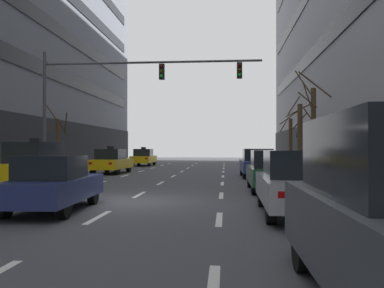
# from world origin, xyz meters

# --- Properties ---
(ground_plane) EXTENTS (120.00, 120.00, 0.00)m
(ground_plane) POSITION_xyz_m (0.00, 0.00, 0.00)
(ground_plane) COLOR #424247
(sidewalk_right) EXTENTS (3.70, 80.00, 0.14)m
(sidewalk_right) POSITION_xyz_m (8.14, 0.00, 0.07)
(sidewalk_right) COLOR gray
(sidewalk_right) RESTS_ON ground
(lane_stripe_l1_s4) EXTENTS (0.16, 2.00, 0.01)m
(lane_stripe_l1_s4) POSITION_xyz_m (-3.15, 2.00, 0.00)
(lane_stripe_l1_s4) COLOR silver
(lane_stripe_l1_s4) RESTS_ON ground
(lane_stripe_l1_s5) EXTENTS (0.16, 2.00, 0.01)m
(lane_stripe_l1_s5) POSITION_xyz_m (-3.15, 7.00, 0.00)
(lane_stripe_l1_s5) COLOR silver
(lane_stripe_l1_s5) RESTS_ON ground
(lane_stripe_l1_s6) EXTENTS (0.16, 2.00, 0.01)m
(lane_stripe_l1_s6) POSITION_xyz_m (-3.15, 12.00, 0.00)
(lane_stripe_l1_s6) COLOR silver
(lane_stripe_l1_s6) RESTS_ON ground
(lane_stripe_l1_s7) EXTENTS (0.16, 2.00, 0.01)m
(lane_stripe_l1_s7) POSITION_xyz_m (-3.15, 17.00, 0.00)
(lane_stripe_l1_s7) COLOR silver
(lane_stripe_l1_s7) RESTS_ON ground
(lane_stripe_l1_s8) EXTENTS (0.16, 2.00, 0.01)m
(lane_stripe_l1_s8) POSITION_xyz_m (-3.15, 22.00, 0.00)
(lane_stripe_l1_s8) COLOR silver
(lane_stripe_l1_s8) RESTS_ON ground
(lane_stripe_l1_s9) EXTENTS (0.16, 2.00, 0.01)m
(lane_stripe_l1_s9) POSITION_xyz_m (-3.15, 27.00, 0.00)
(lane_stripe_l1_s9) COLOR silver
(lane_stripe_l1_s9) RESTS_ON ground
(lane_stripe_l1_s10) EXTENTS (0.16, 2.00, 0.01)m
(lane_stripe_l1_s10) POSITION_xyz_m (-3.15, 32.00, 0.00)
(lane_stripe_l1_s10) COLOR silver
(lane_stripe_l1_s10) RESTS_ON ground
(lane_stripe_l2_s3) EXTENTS (0.16, 2.00, 0.01)m
(lane_stripe_l2_s3) POSITION_xyz_m (0.00, -3.00, 0.00)
(lane_stripe_l2_s3) COLOR silver
(lane_stripe_l2_s3) RESTS_ON ground
(lane_stripe_l2_s4) EXTENTS (0.16, 2.00, 0.01)m
(lane_stripe_l2_s4) POSITION_xyz_m (0.00, 2.00, 0.00)
(lane_stripe_l2_s4) COLOR silver
(lane_stripe_l2_s4) RESTS_ON ground
(lane_stripe_l2_s5) EXTENTS (0.16, 2.00, 0.01)m
(lane_stripe_l2_s5) POSITION_xyz_m (0.00, 7.00, 0.00)
(lane_stripe_l2_s5) COLOR silver
(lane_stripe_l2_s5) RESTS_ON ground
(lane_stripe_l2_s6) EXTENTS (0.16, 2.00, 0.01)m
(lane_stripe_l2_s6) POSITION_xyz_m (0.00, 12.00, 0.00)
(lane_stripe_l2_s6) COLOR silver
(lane_stripe_l2_s6) RESTS_ON ground
(lane_stripe_l2_s7) EXTENTS (0.16, 2.00, 0.01)m
(lane_stripe_l2_s7) POSITION_xyz_m (0.00, 17.00, 0.00)
(lane_stripe_l2_s7) COLOR silver
(lane_stripe_l2_s7) RESTS_ON ground
(lane_stripe_l2_s8) EXTENTS (0.16, 2.00, 0.01)m
(lane_stripe_l2_s8) POSITION_xyz_m (0.00, 22.00, 0.00)
(lane_stripe_l2_s8) COLOR silver
(lane_stripe_l2_s8) RESTS_ON ground
(lane_stripe_l2_s9) EXTENTS (0.16, 2.00, 0.01)m
(lane_stripe_l2_s9) POSITION_xyz_m (0.00, 27.00, 0.00)
(lane_stripe_l2_s9) COLOR silver
(lane_stripe_l2_s9) RESTS_ON ground
(lane_stripe_l2_s10) EXTENTS (0.16, 2.00, 0.01)m
(lane_stripe_l2_s10) POSITION_xyz_m (0.00, 32.00, 0.00)
(lane_stripe_l2_s10) COLOR silver
(lane_stripe_l2_s10) RESTS_ON ground
(lane_stripe_l3_s3) EXTENTS (0.16, 2.00, 0.01)m
(lane_stripe_l3_s3) POSITION_xyz_m (3.15, -3.00, 0.00)
(lane_stripe_l3_s3) COLOR silver
(lane_stripe_l3_s3) RESTS_ON ground
(lane_stripe_l3_s4) EXTENTS (0.16, 2.00, 0.01)m
(lane_stripe_l3_s4) POSITION_xyz_m (3.15, 2.00, 0.00)
(lane_stripe_l3_s4) COLOR silver
(lane_stripe_l3_s4) RESTS_ON ground
(lane_stripe_l3_s5) EXTENTS (0.16, 2.00, 0.01)m
(lane_stripe_l3_s5) POSITION_xyz_m (3.15, 7.00, 0.00)
(lane_stripe_l3_s5) COLOR silver
(lane_stripe_l3_s5) RESTS_ON ground
(lane_stripe_l3_s6) EXTENTS (0.16, 2.00, 0.01)m
(lane_stripe_l3_s6) POSITION_xyz_m (3.15, 12.00, 0.00)
(lane_stripe_l3_s6) COLOR silver
(lane_stripe_l3_s6) RESTS_ON ground
(lane_stripe_l3_s7) EXTENTS (0.16, 2.00, 0.01)m
(lane_stripe_l3_s7) POSITION_xyz_m (3.15, 17.00, 0.00)
(lane_stripe_l3_s7) COLOR silver
(lane_stripe_l3_s7) RESTS_ON ground
(lane_stripe_l3_s8) EXTENTS (0.16, 2.00, 0.01)m
(lane_stripe_l3_s8) POSITION_xyz_m (3.15, 22.00, 0.00)
(lane_stripe_l3_s8) COLOR silver
(lane_stripe_l3_s8) RESTS_ON ground
(lane_stripe_l3_s9) EXTENTS (0.16, 2.00, 0.01)m
(lane_stripe_l3_s9) POSITION_xyz_m (3.15, 27.00, 0.00)
(lane_stripe_l3_s9) COLOR silver
(lane_stripe_l3_s9) RESTS_ON ground
(lane_stripe_l3_s10) EXTENTS (0.16, 2.00, 0.01)m
(lane_stripe_l3_s10) POSITION_xyz_m (3.15, 32.00, 0.00)
(lane_stripe_l3_s10) COLOR silver
(lane_stripe_l3_s10) RESTS_ON ground
(taxi_driving_0) EXTENTS (1.79, 4.22, 2.21)m
(taxi_driving_0) POSITION_xyz_m (-4.71, 3.08, 1.01)
(taxi_driving_0) COLOR black
(taxi_driving_0) RESTS_ON ground
(taxi_driving_1) EXTENTS (2.09, 4.65, 1.90)m
(taxi_driving_1) POSITION_xyz_m (-4.68, 14.26, 0.85)
(taxi_driving_1) COLOR black
(taxi_driving_1) RESTS_ON ground
(car_driving_2) EXTENTS (1.98, 4.32, 1.59)m
(car_driving_2) POSITION_xyz_m (-1.61, -2.11, 0.78)
(car_driving_2) COLOR black
(car_driving_2) RESTS_ON ground
(taxi_driving_3) EXTENTS (1.90, 4.50, 1.87)m
(taxi_driving_3) POSITION_xyz_m (-4.85, 26.17, 0.83)
(taxi_driving_3) COLOR black
(taxi_driving_3) RESTS_ON ground
(car_parked_1) EXTENTS (2.01, 4.67, 1.74)m
(car_parked_1) POSITION_xyz_m (5.24, -2.22, 0.86)
(car_parked_1) COLOR black
(car_parked_1) RESTS_ON ground
(car_parked_2) EXTENTS (1.92, 4.57, 1.71)m
(car_parked_2) POSITION_xyz_m (5.24, 3.66, 0.84)
(car_parked_2) COLOR black
(car_parked_2) RESTS_ON ground
(car_parked_3) EXTENTS (2.01, 4.68, 1.75)m
(car_parked_3) POSITION_xyz_m (5.24, 11.43, 0.86)
(car_parked_3) COLOR black
(car_parked_3) RESTS_ON ground
(traffic_signal_0) EXTENTS (12.03, 0.34, 6.98)m
(traffic_signal_0) POSITION_xyz_m (-2.51, 8.14, 5.13)
(traffic_signal_0) COLOR #4C4C51
(traffic_signal_0) RESTS_ON sidewalk_left
(street_tree_0) EXTENTS (1.61, 1.17, 5.67)m
(street_tree_0) POSITION_xyz_m (7.74, 7.50, 2.67)
(street_tree_0) COLOR #4C3823
(street_tree_0) RESTS_ON sidewalk_right
(street_tree_1) EXTENTS (1.47, 1.39, 4.57)m
(street_tree_1) POSITION_xyz_m (-7.76, 12.34, 2.14)
(street_tree_1) COLOR #4C3823
(street_tree_1) RESTS_ON sidewalk_left
(street_tree_2) EXTENTS (1.52, 1.28, 4.32)m
(street_tree_2) POSITION_xyz_m (7.78, 14.71, 2.13)
(street_tree_2) COLOR #4C3823
(street_tree_2) RESTS_ON sidewalk_right
(street_tree_3) EXTENTS (1.76, 1.78, 5.36)m
(street_tree_3) POSITION_xyz_m (7.79, 11.23, 2.45)
(street_tree_3) COLOR #4C3823
(street_tree_3) RESTS_ON sidewalk_right
(pedestrian_0) EXTENTS (0.28, 0.52, 1.51)m
(pedestrian_0) POSITION_xyz_m (7.28, 9.16, 1.01)
(pedestrian_0) COLOR brown
(pedestrian_0) RESTS_ON sidewalk_right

